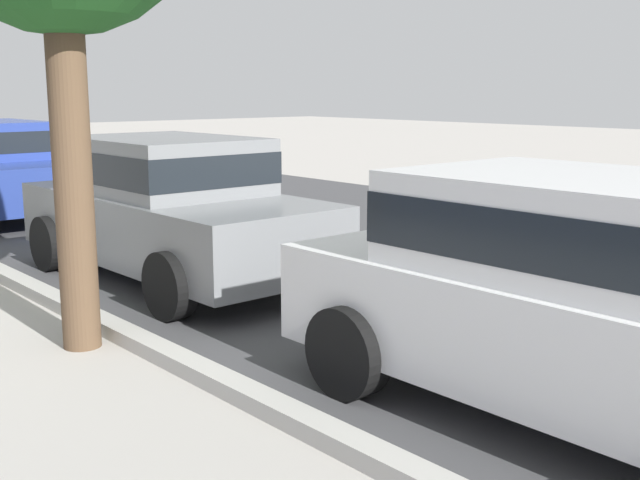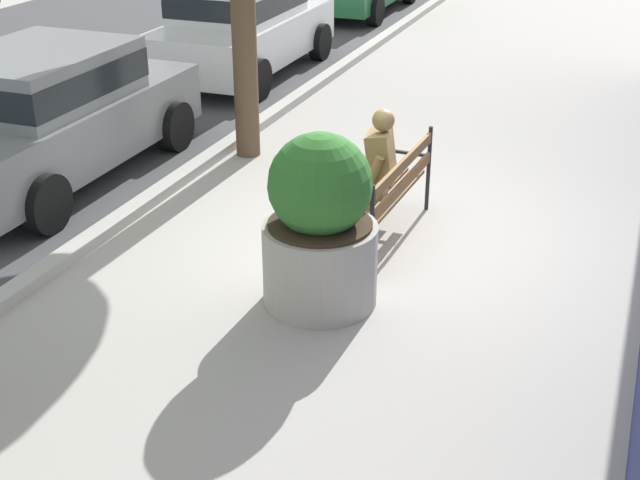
% 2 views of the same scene
% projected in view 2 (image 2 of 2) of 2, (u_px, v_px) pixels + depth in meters
% --- Properties ---
extents(ground_plane, '(80.00, 80.00, 0.00)m').
position_uv_depth(ground_plane, '(405.00, 238.00, 8.82)').
color(ground_plane, '#ADA8A0').
extents(curb_stone, '(60.00, 0.20, 0.12)m').
position_uv_depth(curb_stone, '(160.00, 192.00, 9.75)').
color(curb_stone, '#B2AFA8').
rests_on(curb_stone, ground).
extents(park_bench, '(1.82, 0.59, 0.95)m').
position_uv_depth(park_bench, '(387.00, 189.00, 8.56)').
color(park_bench, brown).
rests_on(park_bench, ground).
extents(bronze_statue_seated, '(0.61, 0.82, 1.37)m').
position_uv_depth(bronze_statue_seated, '(367.00, 176.00, 8.56)').
color(bronze_statue_seated, olive).
rests_on(bronze_statue_seated, ground).
extents(concrete_planter, '(1.00, 1.00, 1.56)m').
position_uv_depth(concrete_planter, '(320.00, 226.00, 7.34)').
color(concrete_planter, '#A8A399').
rests_on(concrete_planter, ground).
extents(parked_car_grey, '(4.12, 1.96, 1.56)m').
position_uv_depth(parked_car_grey, '(47.00, 111.00, 9.92)').
color(parked_car_grey, slate).
rests_on(parked_car_grey, ground).
extents(parked_car_white, '(4.12, 1.96, 1.56)m').
position_uv_depth(parked_car_white, '(242.00, 24.00, 14.17)').
color(parked_car_white, silver).
rests_on(parked_car_white, ground).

